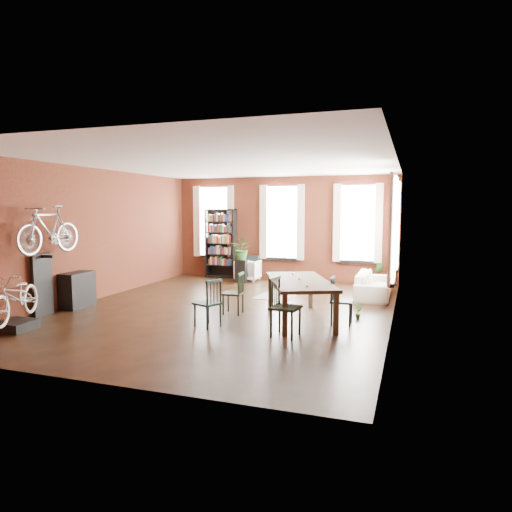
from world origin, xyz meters
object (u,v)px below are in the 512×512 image
at_px(dining_chair_b, 233,293).
at_px(plant_stand, 242,271).
at_px(dining_chair_a, 208,303).
at_px(bicycle_floor, 15,274).
at_px(console_table, 77,290).
at_px(dining_table, 299,300).
at_px(dining_chair_d, 342,301).
at_px(dining_chair_c, 286,307).
at_px(white_armchair, 248,269).
at_px(cream_sofa, 374,281).
at_px(bookshelf, 221,243).
at_px(bike_trainer, 16,325).

distance_m(dining_chair_b, plant_stand, 4.16).
bearing_deg(dining_chair_a, bicycle_floor, -45.20).
distance_m(dining_chair_b, console_table, 3.60).
distance_m(dining_table, dining_chair_d, 0.85).
relative_size(dining_chair_c, dining_chair_d, 1.13).
xyz_separation_m(dining_chair_a, dining_chair_c, (1.56, -0.14, 0.06)).
xyz_separation_m(white_armchair, cream_sofa, (3.90, -1.35, 0.05)).
bearing_deg(bookshelf, cream_sofa, -18.95).
bearing_deg(dining_chair_d, dining_chair_b, 84.70).
relative_size(cream_sofa, bicycle_floor, 1.21).
bearing_deg(white_armchair, plant_stand, 78.74).
distance_m(cream_sofa, bicycle_floor, 8.08).
xyz_separation_m(bookshelf, white_armchair, (1.05, -0.35, -0.74)).
bearing_deg(console_table, bicycle_floor, -82.00).
distance_m(dining_table, console_table, 5.04).
bearing_deg(white_armchair, bike_trainer, 72.02).
relative_size(dining_chair_a, white_armchair, 1.28).
bearing_deg(bike_trainer, dining_chair_c, 14.11).
bearing_deg(console_table, plant_stand, 63.30).
xyz_separation_m(dining_table, dining_chair_d, (0.85, -0.05, 0.05)).
bearing_deg(dining_chair_a, dining_chair_d, 135.66).
bearing_deg(dining_chair_d, plant_stand, 39.55).
bearing_deg(cream_sofa, plant_stand, 75.69).
height_order(bike_trainer, plant_stand, plant_stand).
xyz_separation_m(dining_chair_c, cream_sofa, (1.17, 4.24, -0.11)).
bearing_deg(white_armchair, dining_chair_c, 114.97).
height_order(dining_chair_a, dining_chair_b, dining_chair_a).
xyz_separation_m(dining_chair_d, bicycle_floor, (-5.60, -2.33, 0.57)).
distance_m(cream_sofa, bike_trainer, 8.09).
bearing_deg(dining_table, white_armchair, 97.68).
relative_size(dining_chair_c, bicycle_floor, 0.60).
bearing_deg(console_table, cream_sofa, 29.33).
height_order(white_armchair, console_table, console_table).
distance_m(dining_table, bicycle_floor, 5.35).
height_order(dining_chair_d, bicycle_floor, bicycle_floor).
distance_m(dining_table, dining_chair_c, 1.20).
bearing_deg(bookshelf, bicycle_floor, -98.08).
bearing_deg(cream_sofa, bicycle_floor, 132.25).
xyz_separation_m(cream_sofa, bike_trainer, (-5.97, -5.45, -0.32)).
bearing_deg(dining_chair_c, dining_chair_d, -28.37).
xyz_separation_m(dining_chair_a, dining_chair_d, (2.37, 1.01, 0.00)).
bearing_deg(dining_chair_d, console_table, 92.28).
relative_size(dining_chair_d, bookshelf, 0.41).
bearing_deg(dining_chair_d, bike_trainer, 111.09).
xyz_separation_m(dining_chair_c, bookshelf, (-3.78, 5.94, 0.59)).
height_order(dining_chair_a, plant_stand, dining_chair_a).
xyz_separation_m(dining_chair_a, bookshelf, (-2.22, 5.80, 0.64)).
relative_size(bookshelf, bike_trainer, 3.74).
bearing_deg(bookshelf, dining_chair_b, -63.88).
xyz_separation_m(dining_chair_a, plant_stand, (-1.23, 5.11, -0.11)).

